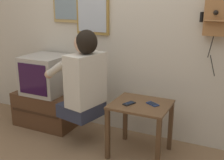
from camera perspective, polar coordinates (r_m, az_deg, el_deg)
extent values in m
cube|color=beige|center=(3.05, 3.17, 12.23)|extent=(6.80, 0.05, 2.55)
cube|color=brown|center=(2.68, 5.87, -4.99)|extent=(0.54, 0.48, 0.02)
cube|color=#523822|center=(2.70, -0.92, -10.97)|extent=(0.04, 0.04, 0.51)
cube|color=#523822|center=(2.54, 9.36, -13.04)|extent=(0.04, 0.04, 0.51)
cube|color=#523822|center=(3.05, 2.71, -7.62)|extent=(0.04, 0.04, 0.51)
cube|color=#523822|center=(2.91, 11.80, -9.18)|extent=(0.04, 0.04, 0.51)
cube|color=#2D3347|center=(2.94, -6.23, -5.88)|extent=(0.43, 0.45, 0.14)
cube|color=beige|center=(2.78, -5.37, 0.07)|extent=(0.30, 0.44, 0.52)
sphere|color=tan|center=(2.70, -5.58, 7.47)|extent=(0.20, 0.20, 0.20)
ellipsoid|color=black|center=(2.68, -5.18, 7.68)|extent=(0.24, 0.25, 0.23)
cylinder|color=beige|center=(2.80, -11.24, 2.23)|extent=(0.29, 0.13, 0.21)
cylinder|color=beige|center=(3.03, -6.40, 3.49)|extent=(0.29, 0.13, 0.21)
sphere|color=tan|center=(2.91, -12.70, 1.14)|extent=(0.09, 0.09, 0.09)
sphere|color=tan|center=(3.13, -7.93, 2.45)|extent=(0.09, 0.09, 0.09)
cube|color=#51331E|center=(3.50, -13.19, -5.69)|extent=(0.73, 0.41, 0.41)
cube|color=#392315|center=(3.35, -15.44, -6.53)|extent=(0.66, 0.01, 0.02)
cube|color=#ADA89E|center=(3.37, -13.29, 1.11)|extent=(0.46, 0.46, 0.44)
cube|color=#280F33|center=(3.20, -15.89, 0.10)|extent=(0.38, 0.01, 0.35)
cube|color=#9E6B3D|center=(2.75, 20.47, 12.21)|extent=(0.21, 0.11, 0.36)
cube|color=#9E6B3D|center=(2.67, 20.18, 11.16)|extent=(0.19, 0.07, 0.03)
cone|color=black|center=(2.64, 20.29, 12.69)|extent=(0.04, 0.05, 0.04)
cylinder|color=black|center=(2.76, 17.75, 12.10)|extent=(0.03, 0.03, 0.09)
cylinder|color=black|center=(2.76, 19.43, 6.44)|extent=(0.04, 0.04, 0.22)
cylinder|color=black|center=(2.80, 19.72, 2.76)|extent=(0.07, 0.06, 0.19)
cube|color=tan|center=(3.37, -9.31, 15.73)|extent=(0.35, 0.02, 0.50)
cube|color=gray|center=(3.36, -9.45, 15.72)|extent=(0.30, 0.01, 0.43)
cube|color=olive|center=(3.18, -3.98, 14.78)|extent=(0.40, 0.03, 0.62)
cube|color=#B2BCC6|center=(3.17, -4.13, 14.77)|extent=(0.35, 0.01, 0.56)
cube|color=black|center=(2.65, 3.50, -4.78)|extent=(0.10, 0.14, 0.01)
cube|color=black|center=(2.65, 3.50, -4.65)|extent=(0.08, 0.11, 0.00)
cube|color=navy|center=(2.66, 8.26, -4.84)|extent=(0.14, 0.12, 0.01)
cube|color=black|center=(2.66, 8.26, -4.71)|extent=(0.11, 0.09, 0.00)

